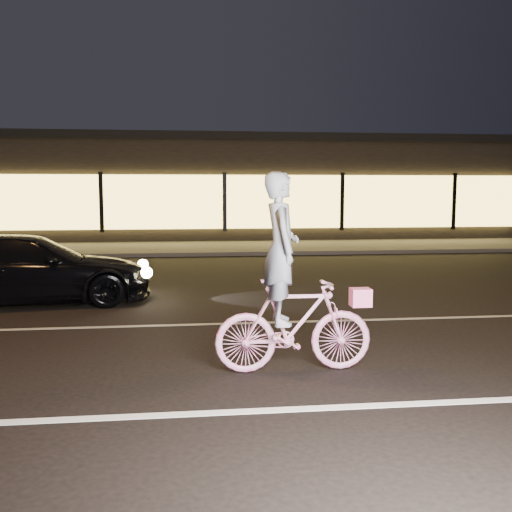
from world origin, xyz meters
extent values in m
plane|color=black|center=(0.00, 0.00, 0.00)|extent=(90.00, 90.00, 0.00)
cube|color=silver|center=(0.00, -1.50, 0.00)|extent=(60.00, 0.12, 0.01)
cube|color=gray|center=(0.00, 2.00, 0.00)|extent=(60.00, 0.10, 0.01)
cube|color=#383533|center=(0.00, 13.00, 0.06)|extent=(30.00, 4.00, 0.12)
cube|color=black|center=(0.00, 19.00, 2.00)|extent=(25.00, 8.00, 4.00)
cube|color=black|center=(0.00, 19.00, 4.05)|extent=(25.40, 8.40, 0.30)
cube|color=#F0C954|center=(0.00, 14.90, 1.60)|extent=(23.00, 0.15, 2.00)
cube|color=black|center=(-4.50, 14.82, 1.60)|extent=(0.15, 0.08, 2.20)
cube|color=black|center=(0.00, 14.82, 1.60)|extent=(0.15, 0.08, 2.20)
cube|color=black|center=(4.50, 14.82, 1.60)|extent=(0.15, 0.08, 2.20)
cube|color=black|center=(9.00, 14.82, 1.60)|extent=(0.15, 0.08, 2.20)
imported|color=#EA2E84|center=(-0.18, -0.39, 0.53)|extent=(1.78, 0.50, 1.07)
imported|color=white|center=(-0.34, -0.39, 1.40)|extent=(0.40, 0.61, 1.68)
cube|color=#FE477E|center=(0.58, -0.39, 0.83)|extent=(0.22, 0.18, 0.20)
imported|color=black|center=(-4.20, 3.99, 0.62)|extent=(4.49, 2.31, 1.24)
sphere|color=#FFF2BF|center=(-2.25, 4.83, 0.57)|extent=(0.21, 0.21, 0.21)
sphere|color=#FFF2BF|center=(-2.10, 3.70, 0.57)|extent=(0.21, 0.21, 0.21)
camera|label=1|loc=(-1.34, -6.53, 2.04)|focal=40.00mm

